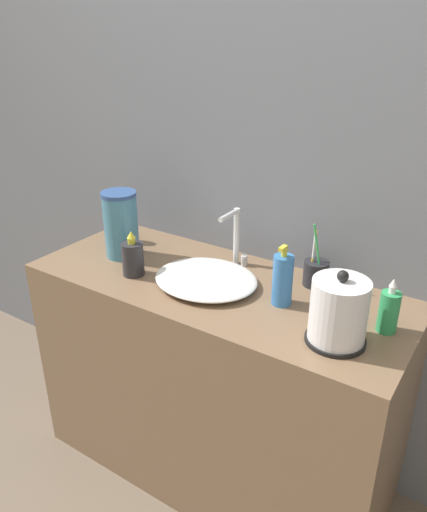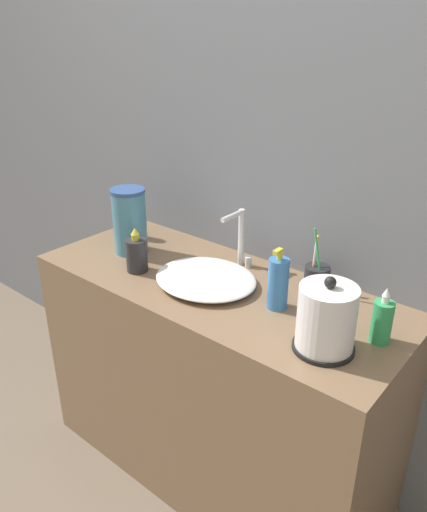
{
  "view_description": "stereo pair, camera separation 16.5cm",
  "coord_description": "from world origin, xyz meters",
  "px_view_note": "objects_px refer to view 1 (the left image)",
  "views": [
    {
      "loc": [
        0.82,
        -0.99,
        1.63
      ],
      "look_at": [
        -0.01,
        0.26,
        0.94
      ],
      "focal_mm": 35.0,
      "sensor_mm": 36.0,
      "label": 1
    },
    {
      "loc": [
        0.95,
        -0.89,
        1.63
      ],
      "look_at": [
        -0.01,
        0.26,
        0.94
      ],
      "focal_mm": 35.0,
      "sensor_mm": 36.0,
      "label": 2
    }
  ],
  "objects_px": {
    "faucet": "(236,235)",
    "hand_cream_bottle": "(133,258)",
    "electric_kettle": "(338,314)",
    "mouthwash_bottle": "(389,311)",
    "shampoo_bottle": "(120,225)",
    "water_pitcher": "(121,224)",
    "lotion_bottle": "(283,280)",
    "toothbrush_cup": "(316,272)"
  },
  "relations": [
    {
      "from": "toothbrush_cup",
      "to": "hand_cream_bottle",
      "type": "distance_m",
      "value": 0.63
    },
    {
      "from": "faucet",
      "to": "water_pitcher",
      "type": "distance_m",
      "value": 0.43
    },
    {
      "from": "electric_kettle",
      "to": "shampoo_bottle",
      "type": "height_order",
      "value": "electric_kettle"
    },
    {
      "from": "shampoo_bottle",
      "to": "mouthwash_bottle",
      "type": "bearing_deg",
      "value": -3.98
    },
    {
      "from": "faucet",
      "to": "shampoo_bottle",
      "type": "distance_m",
      "value": 0.51
    },
    {
      "from": "toothbrush_cup",
      "to": "water_pitcher",
      "type": "xyz_separation_m",
      "value": [
        -0.7,
        -0.18,
        0.08
      ]
    },
    {
      "from": "faucet",
      "to": "hand_cream_bottle",
      "type": "bearing_deg",
      "value": -134.37
    },
    {
      "from": "toothbrush_cup",
      "to": "lotion_bottle",
      "type": "bearing_deg",
      "value": -102.66
    },
    {
      "from": "shampoo_bottle",
      "to": "toothbrush_cup",
      "type": "bearing_deg",
      "value": 5.16
    },
    {
      "from": "faucet",
      "to": "electric_kettle",
      "type": "xyz_separation_m",
      "value": [
        0.48,
        -0.27,
        -0.03
      ]
    },
    {
      "from": "lotion_bottle",
      "to": "hand_cream_bottle",
      "type": "bearing_deg",
      "value": -168.92
    },
    {
      "from": "faucet",
      "to": "mouthwash_bottle",
      "type": "distance_m",
      "value": 0.6
    },
    {
      "from": "electric_kettle",
      "to": "mouthwash_bottle",
      "type": "bearing_deg",
      "value": 52.32
    },
    {
      "from": "water_pitcher",
      "to": "shampoo_bottle",
      "type": "bearing_deg",
      "value": 135.65
    },
    {
      "from": "lotion_bottle",
      "to": "hand_cream_bottle",
      "type": "xyz_separation_m",
      "value": [
        -0.52,
        -0.1,
        -0.02
      ]
    },
    {
      "from": "electric_kettle",
      "to": "mouthwash_bottle",
      "type": "height_order",
      "value": "electric_kettle"
    },
    {
      "from": "mouthwash_bottle",
      "to": "water_pitcher",
      "type": "relative_size",
      "value": 0.67
    },
    {
      "from": "toothbrush_cup",
      "to": "electric_kettle",
      "type": "bearing_deg",
      "value": -57.51
    },
    {
      "from": "electric_kettle",
      "to": "water_pitcher",
      "type": "distance_m",
      "value": 0.89
    },
    {
      "from": "electric_kettle",
      "to": "water_pitcher",
      "type": "bearing_deg",
      "value": 173.33
    },
    {
      "from": "toothbrush_cup",
      "to": "hand_cream_bottle",
      "type": "xyz_separation_m",
      "value": [
        -0.56,
        -0.28,
        0.02
      ]
    },
    {
      "from": "shampoo_bottle",
      "to": "electric_kettle",
      "type": "bearing_deg",
      "value": -11.85
    },
    {
      "from": "electric_kettle",
      "to": "shampoo_bottle",
      "type": "bearing_deg",
      "value": 168.15
    },
    {
      "from": "water_pitcher",
      "to": "faucet",
      "type": "bearing_deg",
      "value": 22.26
    },
    {
      "from": "faucet",
      "to": "hand_cream_bottle",
      "type": "xyz_separation_m",
      "value": [
        -0.26,
        -0.26,
        -0.05
      ]
    },
    {
      "from": "faucet",
      "to": "water_pitcher",
      "type": "xyz_separation_m",
      "value": [
        -0.4,
        -0.16,
        0.01
      ]
    },
    {
      "from": "electric_kettle",
      "to": "toothbrush_cup",
      "type": "bearing_deg",
      "value": 122.49
    },
    {
      "from": "lotion_bottle",
      "to": "mouthwash_bottle",
      "type": "xyz_separation_m",
      "value": [
        0.32,
        0.03,
        -0.02
      ]
    },
    {
      "from": "shampoo_bottle",
      "to": "water_pitcher",
      "type": "xyz_separation_m",
      "value": [
        0.11,
        -0.1,
        0.06
      ]
    },
    {
      "from": "electric_kettle",
      "to": "toothbrush_cup",
      "type": "height_order",
      "value": "toothbrush_cup"
    },
    {
      "from": "lotion_bottle",
      "to": "mouthwash_bottle",
      "type": "distance_m",
      "value": 0.32
    },
    {
      "from": "mouthwash_bottle",
      "to": "lotion_bottle",
      "type": "bearing_deg",
      "value": -175.38
    },
    {
      "from": "faucet",
      "to": "electric_kettle",
      "type": "relative_size",
      "value": 0.97
    },
    {
      "from": "lotion_bottle",
      "to": "water_pitcher",
      "type": "xyz_separation_m",
      "value": [
        -0.66,
        -0.0,
        0.04
      ]
    },
    {
      "from": "mouthwash_bottle",
      "to": "toothbrush_cup",
      "type": "bearing_deg",
      "value": 152.0
    },
    {
      "from": "toothbrush_cup",
      "to": "water_pitcher",
      "type": "height_order",
      "value": "water_pitcher"
    },
    {
      "from": "electric_kettle",
      "to": "toothbrush_cup",
      "type": "relative_size",
      "value": 0.98
    },
    {
      "from": "faucet",
      "to": "hand_cream_bottle",
      "type": "distance_m",
      "value": 0.37
    },
    {
      "from": "mouthwash_bottle",
      "to": "hand_cream_bottle",
      "type": "relative_size",
      "value": 1.03
    },
    {
      "from": "mouthwash_bottle",
      "to": "hand_cream_bottle",
      "type": "bearing_deg",
      "value": -171.34
    },
    {
      "from": "electric_kettle",
      "to": "shampoo_bottle",
      "type": "relative_size",
      "value": 1.55
    },
    {
      "from": "shampoo_bottle",
      "to": "hand_cream_bottle",
      "type": "relative_size",
      "value": 0.87
    }
  ]
}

